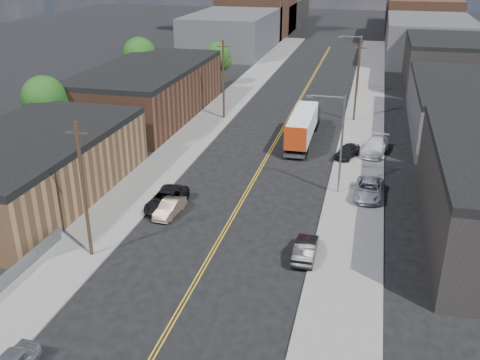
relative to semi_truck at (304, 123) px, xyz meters
The scene contains 29 objects.
ground 21.37m from the semi_truck, 98.00° to the left, with size 260.00×260.00×0.00m, color black.
centerline 7.05m from the semi_truck, 116.03° to the left, with size 0.32×120.00×0.01m, color gold.
sidewalk_left 14.00m from the semi_truck, 154.05° to the left, with size 5.00×140.00×0.15m, color slate.
sidewalk_right 9.13m from the semi_truck, 42.84° to the left, with size 5.00×140.00×0.15m, color slate.
warehouse_tan 29.64m from the semi_truck, 135.03° to the right, with size 12.00×22.00×5.60m.
warehouse_brown 21.60m from the semi_truck, 166.42° to the left, with size 12.00×26.00×6.60m.
industrial_right_b 20.33m from the semi_truck, 20.36° to the left, with size 14.00×24.00×6.10m.
industrial_right_c 38.19m from the semi_truck, 60.07° to the left, with size 14.00×22.00×7.60m.
skyline_left_a 60.62m from the semi_truck, 112.27° to the left, with size 16.00×30.00×8.00m, color #3B3B3E.
skyline_right_a 58.63m from the semi_truck, 73.09° to the left, with size 16.00×30.00×8.00m, color #3B3B3E.
skyline_left_b 84.31m from the semi_truck, 105.81° to the left, with size 16.00×26.00×10.00m, color #533221.
skyline_right_b 82.89m from the semi_truck, 78.13° to the left, with size 16.00×26.00×10.00m, color #533221.
skyline_left_c 103.65m from the semi_truck, 102.80° to the left, with size 16.00×40.00×7.00m, color black.
skyline_right_c 102.50m from the semi_truck, 80.43° to the left, with size 16.00×40.00×7.00m, color black.
streetlight_near 15.05m from the semi_truck, 71.60° to the right, with size 3.39×0.25×9.00m.
streetlight_far 21.82m from the semi_truck, 77.59° to the left, with size 3.39×0.25×9.00m.
utility_pole_left_near 31.17m from the semi_truck, 111.09° to the right, with size 1.60×0.26×10.00m.
utility_pole_left_far 13.08m from the semi_truck, 151.48° to the left, with size 1.60×0.26×10.00m.
utility_pole_right 10.92m from the semi_truck, 59.97° to the left, with size 1.60×0.26×10.00m.
tree_left_near 28.52m from the semi_truck, 161.63° to the right, with size 4.85×4.76×7.91m.
tree_left_mid 31.52m from the semi_truck, 149.16° to the left, with size 5.10×5.04×8.37m.
tree_left_far 28.71m from the semi_truck, 126.24° to the left, with size 4.35×4.20×6.97m.
semi_truck is the anchor object (origin of this frame).
car_left_b 23.02m from the semi_truck, 110.54° to the right, with size 1.37×3.92×1.29m, color #79624F.
car_left_c 22.16m from the semi_truck, 113.44° to the right, with size 2.48×5.38×1.50m, color black.
car_right_oncoming 25.75m from the semi_truck, 81.87° to the right, with size 1.48×4.24×1.40m, color black.
car_right_lot_a 16.26m from the semi_truck, 61.74° to the right, with size 2.36×5.12×1.42m, color #BBBEC1.
car_right_lot_b 8.63m from the semi_truck, 20.06° to the right, with size 2.21×5.44×1.58m, color silver.
car_right_lot_c 7.21m from the semi_truck, 42.53° to the right, with size 1.59×3.95×1.35m, color black.
Camera 1 is at (10.04, -19.35, 20.06)m, focal length 40.00 mm.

